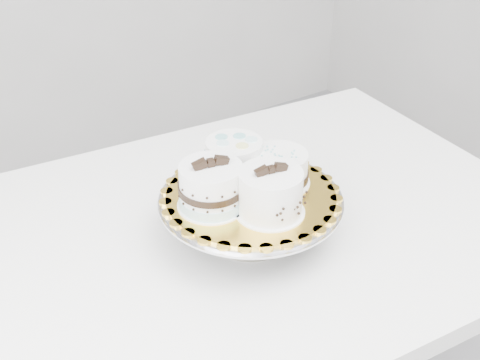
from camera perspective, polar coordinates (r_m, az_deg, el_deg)
table at (r=1.22m, az=-0.68°, el=-7.03°), size 1.30×0.94×0.75m
cake_stand at (r=1.10m, az=1.01°, el=-2.76°), size 0.34×0.34×0.09m
cake_board at (r=1.09m, az=1.03°, el=-1.43°), size 0.40×0.40×0.00m
cake_swirl at (r=1.02m, az=2.89°, el=-1.30°), size 0.13×0.13×0.10m
cake_banded at (r=1.04m, az=-2.74°, el=-0.75°), size 0.13×0.13×0.10m
cake_dots at (r=1.11m, az=-0.56°, el=1.99°), size 0.13×0.13×0.08m
cake_ribbon at (r=1.11m, az=3.71°, el=1.05°), size 0.14×0.14×0.06m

